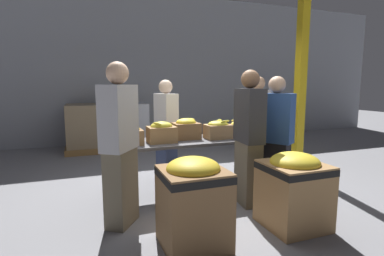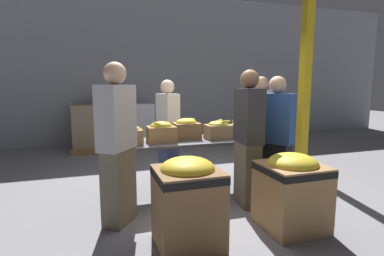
{
  "view_description": "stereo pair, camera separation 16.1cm",
  "coord_description": "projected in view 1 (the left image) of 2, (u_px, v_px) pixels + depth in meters",
  "views": [
    {
      "loc": [
        -1.6,
        -3.88,
        1.54
      ],
      "look_at": [
        -0.19,
        -0.06,
        0.96
      ],
      "focal_mm": 28.0,
      "sensor_mm": 36.0,
      "label": 1
    },
    {
      "loc": [
        -1.45,
        -3.93,
        1.54
      ],
      "look_at": [
        -0.19,
        -0.06,
        0.96
      ],
      "focal_mm": 28.0,
      "sensor_mm": 36.0,
      "label": 2
    }
  ],
  "objects": [
    {
      "name": "banana_box_0",
      "position": [
        128.0,
        135.0,
        3.82
      ],
      "size": [
        0.37,
        0.31,
        0.27
      ],
      "color": "olive",
      "rests_on": "sorting_table"
    },
    {
      "name": "volunteer_2",
      "position": [
        257.0,
        126.0,
        5.21
      ],
      "size": [
        0.24,
        0.46,
        1.7
      ],
      "rotation": [
        0.0,
        0.0,
        -1.61
      ],
      "color": "#2D3856",
      "rests_on": "ground_plane"
    },
    {
      "name": "support_pillar",
      "position": [
        302.0,
        59.0,
        5.23
      ],
      "size": [
        0.15,
        0.15,
        4.0
      ],
      "color": "gold",
      "rests_on": "ground_plane"
    },
    {
      "name": "donation_bin_1",
      "position": [
        294.0,
        188.0,
        3.26
      ],
      "size": [
        0.63,
        0.63,
        0.83
      ],
      "color": "#A37A4C",
      "rests_on": "ground_plane"
    },
    {
      "name": "wall_back",
      "position": [
        142.0,
        69.0,
        8.12
      ],
      "size": [
        16.0,
        0.08,
        4.0
      ],
      "color": "#9399A3",
      "rests_on": "ground_plane"
    },
    {
      "name": "donation_bin_0",
      "position": [
        193.0,
        199.0,
        2.86
      ],
      "size": [
        0.61,
        0.61,
        0.88
      ],
      "color": "olive",
      "rests_on": "ground_plane"
    },
    {
      "name": "volunteer_1",
      "position": [
        275.0,
        140.0,
        4.0
      ],
      "size": [
        0.43,
        0.5,
        1.66
      ],
      "rotation": [
        0.0,
        0.0,
        2.15
      ],
      "color": "black",
      "rests_on": "ground_plane"
    },
    {
      "name": "ground_plane",
      "position": [
        203.0,
        192.0,
        4.37
      ],
      "size": [
        30.0,
        30.0,
        0.0
      ],
      "primitive_type": "plane",
      "color": "gray"
    },
    {
      "name": "pallet_stack_0",
      "position": [
        90.0,
        128.0,
        7.11
      ],
      "size": [
        1.12,
        1.12,
        1.11
      ],
      "color": "olive",
      "rests_on": "ground_plane"
    },
    {
      "name": "volunteer_4",
      "position": [
        249.0,
        139.0,
        3.83
      ],
      "size": [
        0.27,
        0.49,
        1.74
      ],
      "rotation": [
        0.0,
        0.0,
        1.48
      ],
      "color": "#6B604C",
      "rests_on": "ground_plane"
    },
    {
      "name": "banana_box_1",
      "position": [
        161.0,
        132.0,
        3.97
      ],
      "size": [
        0.37,
        0.3,
        0.29
      ],
      "color": "#A37A4C",
      "rests_on": "sorting_table"
    },
    {
      "name": "banana_box_4",
      "position": [
        242.0,
        128.0,
        4.38
      ],
      "size": [
        0.37,
        0.35,
        0.27
      ],
      "color": "olive",
      "rests_on": "sorting_table"
    },
    {
      "name": "sorting_table",
      "position": [
        203.0,
        143.0,
        4.26
      ],
      "size": [
        2.5,
        0.73,
        0.79
      ],
      "color": "#4C4C51",
      "rests_on": "ground_plane"
    },
    {
      "name": "banana_box_3",
      "position": [
        218.0,
        129.0,
        4.27
      ],
      "size": [
        0.37,
        0.27,
        0.27
      ],
      "color": "tan",
      "rests_on": "sorting_table"
    },
    {
      "name": "banana_box_5",
      "position": [
        266.0,
        125.0,
        4.61
      ],
      "size": [
        0.37,
        0.3,
        0.31
      ],
      "color": "tan",
      "rests_on": "sorting_table"
    },
    {
      "name": "pallet_stack_1",
      "position": [
        127.0,
        126.0,
        7.49
      ],
      "size": [
        1.04,
        1.04,
        1.1
      ],
      "color": "olive",
      "rests_on": "ground_plane"
    },
    {
      "name": "volunteer_0",
      "position": [
        120.0,
        146.0,
        3.25
      ],
      "size": [
        0.47,
        0.53,
        1.79
      ],
      "rotation": [
        0.0,
        0.0,
        0.96
      ],
      "color": "#6B604C",
      "rests_on": "ground_plane"
    },
    {
      "name": "volunteer_3",
      "position": [
        166.0,
        131.0,
        4.8
      ],
      "size": [
        0.31,
        0.48,
        1.63
      ],
      "rotation": [
        0.0,
        0.0,
        -1.35
      ],
      "color": "#2D3856",
      "rests_on": "ground_plane"
    },
    {
      "name": "banana_box_2",
      "position": [
        186.0,
        129.0,
        4.23
      ],
      "size": [
        0.37,
        0.29,
        0.29
      ],
      "color": "olive",
      "rests_on": "sorting_table"
    }
  ]
}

